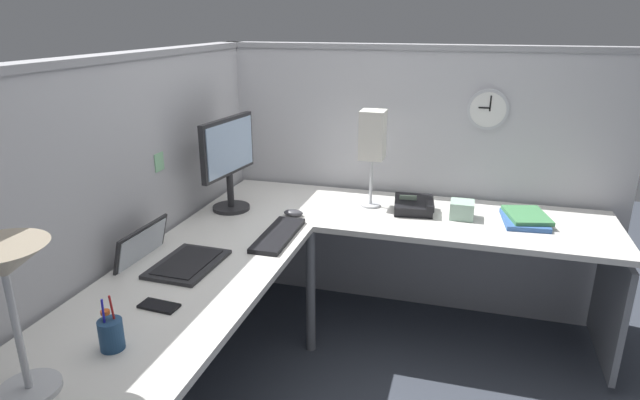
% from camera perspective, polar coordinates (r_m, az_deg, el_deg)
% --- Properties ---
extents(ground_plane, '(6.80, 6.80, 0.00)m').
position_cam_1_polar(ground_plane, '(2.87, 1.27, -17.87)').
color(ground_plane, '#383D47').
extents(cubicle_wall_back, '(2.57, 0.12, 1.58)m').
position_cam_1_polar(cubicle_wall_back, '(2.53, -20.33, -3.77)').
color(cubicle_wall_back, '#B2B2B7').
rests_on(cubicle_wall_back, ground).
extents(cubicle_wall_right, '(0.12, 2.37, 1.58)m').
position_cam_1_polar(cubicle_wall_right, '(3.24, 9.86, 2.09)').
color(cubicle_wall_right, '#B2B2B7').
rests_on(cubicle_wall_right, ground).
extents(desk, '(2.35, 2.15, 0.73)m').
position_cam_1_polar(desk, '(2.40, 1.59, -7.96)').
color(desk, silver).
rests_on(desk, ground).
extents(monitor, '(0.46, 0.20, 0.50)m').
position_cam_1_polar(monitor, '(2.85, -9.76, 4.55)').
color(monitor, '#232326').
rests_on(monitor, desk).
extents(laptop, '(0.35, 0.39, 0.22)m').
position_cam_1_polar(laptop, '(2.36, -16.03, -5.93)').
color(laptop, '#232326').
rests_on(laptop, desk).
extents(keyboard, '(0.43, 0.15, 0.02)m').
position_cam_1_polar(keyboard, '(2.54, -4.50, -3.76)').
color(keyboard, black).
rests_on(keyboard, desk).
extents(computer_mouse, '(0.06, 0.10, 0.03)m').
position_cam_1_polar(computer_mouse, '(2.80, -2.86, -1.38)').
color(computer_mouse, '#38383D').
rests_on(computer_mouse, desk).
extents(desk_lamp_dome, '(0.24, 0.24, 0.44)m').
position_cam_1_polar(desk_lamp_dome, '(1.60, -30.68, -6.88)').
color(desk_lamp_dome, '#B7BABF').
rests_on(desk_lamp_dome, desk).
extents(pen_cup, '(0.08, 0.08, 0.18)m').
position_cam_1_polar(pen_cup, '(1.83, -21.48, -13.21)').
color(pen_cup, navy).
rests_on(pen_cup, desk).
extents(cell_phone, '(0.08, 0.15, 0.01)m').
position_cam_1_polar(cell_phone, '(2.04, -16.87, -10.81)').
color(cell_phone, black).
rests_on(cell_phone, desk).
extents(office_phone, '(0.21, 0.23, 0.11)m').
position_cam_1_polar(office_phone, '(2.88, 10.14, -0.65)').
color(office_phone, black).
rests_on(office_phone, desk).
extents(book_stack, '(0.31, 0.25, 0.04)m').
position_cam_1_polar(book_stack, '(2.91, 21.15, -1.82)').
color(book_stack, '#335999').
rests_on(book_stack, desk).
extents(desk_lamp_paper, '(0.13, 0.13, 0.53)m').
position_cam_1_polar(desk_lamp_paper, '(2.86, 5.65, 6.65)').
color(desk_lamp_paper, '#B7BABF').
rests_on(desk_lamp_paper, desk).
extents(tissue_box, '(0.12, 0.12, 0.09)m').
position_cam_1_polar(tissue_box, '(2.85, 14.96, -1.01)').
color(tissue_box, '#8CAD99').
rests_on(tissue_box, desk).
extents(wall_clock, '(0.04, 0.22, 0.22)m').
position_cam_1_polar(wall_clock, '(3.08, 17.55, 9.25)').
color(wall_clock, '#B7BABF').
extents(pinned_note_leftmost, '(0.07, 0.00, 0.09)m').
position_cam_1_polar(pinned_note_leftmost, '(2.61, -16.85, 3.91)').
color(pinned_note_leftmost, '#8CCC99').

